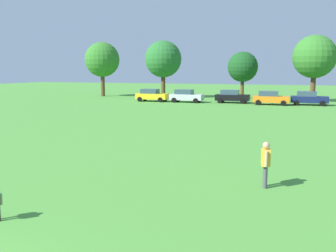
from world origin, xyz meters
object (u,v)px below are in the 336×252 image
(parked_car_black_2, at_px, (232,96))
(tree_left, at_px, (163,59))
(adult_bystander, at_px, (266,160))
(tree_far_right, at_px, (315,57))
(parked_car_navy_4, at_px, (309,98))
(parked_car_silver_1, at_px, (186,96))
(tree_far_left, at_px, (102,60))
(parked_car_yellow_0, at_px, (152,95))
(tree_right, at_px, (243,67))
(parked_car_orange_3, at_px, (271,98))

(parked_car_black_2, relative_size, tree_left, 0.50)
(adult_bystander, height_order, tree_far_right, tree_far_right)
(parked_car_navy_4, relative_size, tree_far_right, 0.49)
(parked_car_silver_1, height_order, tree_far_left, tree_far_left)
(adult_bystander, bearing_deg, parked_car_navy_4, -11.02)
(tree_far_left, relative_size, tree_far_right, 0.99)
(adult_bystander, height_order, parked_car_yellow_0, parked_car_yellow_0)
(adult_bystander, relative_size, tree_right, 0.24)
(tree_left, relative_size, tree_right, 1.25)
(adult_bystander, relative_size, tree_far_right, 0.19)
(parked_car_silver_1, bearing_deg, tree_right, 55.46)
(parked_car_orange_3, height_order, tree_right, tree_right)
(adult_bystander, bearing_deg, tree_far_left, 27.50)
(parked_car_silver_1, distance_m, parked_car_navy_4, 15.20)
(adult_bystander, bearing_deg, tree_right, 1.62)
(tree_far_left, height_order, tree_far_right, tree_far_right)
(parked_car_silver_1, bearing_deg, tree_far_left, 156.14)
(parked_car_navy_4, distance_m, tree_far_left, 32.29)
(parked_car_orange_3, relative_size, tree_far_left, 0.50)
(tree_left, bearing_deg, tree_far_left, 178.10)
(tree_right, bearing_deg, tree_far_right, -17.92)
(parked_car_yellow_0, relative_size, tree_right, 0.63)
(parked_car_silver_1, xyz_separation_m, parked_car_orange_3, (10.79, -0.21, 0.00))
(parked_car_black_2, height_order, parked_car_navy_4, same)
(tree_far_left, bearing_deg, adult_bystander, -55.03)
(parked_car_silver_1, height_order, parked_car_orange_3, same)
(parked_car_yellow_0, xyz_separation_m, tree_far_right, (20.53, 5.76, 5.05))
(parked_car_silver_1, xyz_separation_m, parked_car_black_2, (5.85, 1.01, 0.00))
(parked_car_orange_3, bearing_deg, parked_car_navy_4, 13.17)
(parked_car_navy_4, relative_size, tree_far_left, 0.50)
(adult_bystander, xyz_separation_m, parked_car_orange_3, (-2.19, 34.25, -0.14))
(parked_car_orange_3, xyz_separation_m, tree_left, (-16.38, 6.98, 4.96))
(parked_car_yellow_0, distance_m, parked_car_black_2, 10.72)
(tree_far_right, bearing_deg, parked_car_orange_3, -129.98)
(parked_car_silver_1, bearing_deg, tree_left, 129.56)
(tree_left, bearing_deg, parked_car_silver_1, -50.44)
(parked_car_black_2, relative_size, tree_far_left, 0.50)
(parked_car_navy_4, bearing_deg, adult_bystander, -93.55)
(adult_bystander, bearing_deg, tree_left, 16.78)
(parked_car_orange_3, distance_m, tree_right, 10.86)
(parked_car_yellow_0, relative_size, parked_car_orange_3, 1.00)
(parked_car_yellow_0, height_order, parked_car_silver_1, same)
(parked_car_silver_1, relative_size, parked_car_orange_3, 1.00)
(tree_far_left, height_order, tree_left, tree_far_left)
(parked_car_yellow_0, bearing_deg, adult_bystander, -62.63)
(parked_car_yellow_0, distance_m, parked_car_orange_3, 15.60)
(parked_car_black_2, height_order, tree_right, tree_right)
(tree_far_left, bearing_deg, tree_far_right, -2.60)
(adult_bystander, distance_m, parked_car_orange_3, 34.32)
(parked_car_black_2, bearing_deg, tree_far_right, 25.28)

